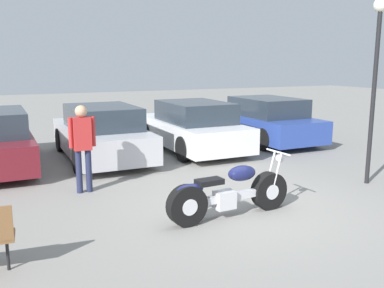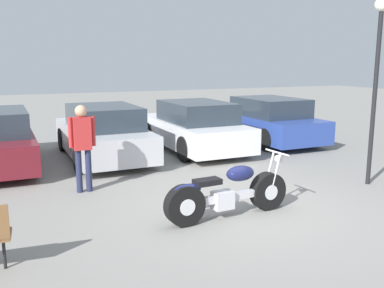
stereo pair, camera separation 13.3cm
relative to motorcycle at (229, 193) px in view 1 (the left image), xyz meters
name	(u,v)px [view 1 (the left image)]	position (x,y,z in m)	size (l,w,h in m)	color
ground_plane	(243,208)	(0.44, 0.25, -0.41)	(60.00, 60.00, 0.00)	gray
motorcycle	(229,193)	(0.00, 0.00, 0.00)	(2.30, 0.62, 1.02)	black
parked_car_silver	(101,134)	(-0.87, 5.28, 0.27)	(1.92, 4.46, 1.43)	#BCBCC1
parked_car_white	(192,127)	(1.82, 5.31, 0.27)	(1.92, 4.46, 1.43)	white
parked_car_blue	(264,121)	(4.51, 5.57, 0.27)	(1.92, 4.46, 1.43)	#2D479E
lamp_post	(376,60)	(3.70, 0.50, 2.19)	(0.28, 0.28, 3.80)	black
person_standing	(82,141)	(-1.90, 2.42, 0.63)	(0.52, 0.23, 1.74)	#232847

